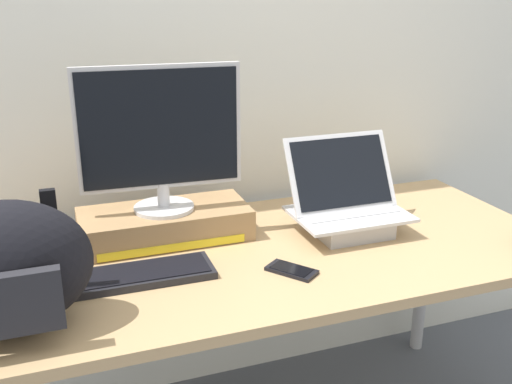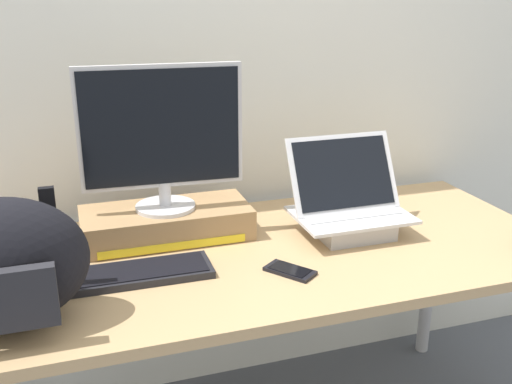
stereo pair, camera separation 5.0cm
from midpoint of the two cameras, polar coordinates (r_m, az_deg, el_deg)
name	(u,v)px [view 1 (the left image)]	position (r m, az deg, el deg)	size (l,w,h in m)	color
back_wall	(206,35)	(2.04, -5.60, 14.84)	(7.00, 0.10, 2.60)	silver
desk	(256,271)	(1.75, -0.83, -7.63)	(1.81, 0.78, 0.73)	tan
toner_box_yellow	(165,224)	(1.81, -9.57, -3.06)	(0.50, 0.23, 0.09)	#9E7A51
desktop_monitor	(160,137)	(1.73, -10.05, 5.24)	(0.47, 0.18, 0.43)	silver
open_laptop	(347,212)	(1.85, 8.03, -1.98)	(0.35, 0.25, 0.29)	#ADADB2
external_keyboard	(127,277)	(1.59, -13.23, -7.98)	(0.45, 0.14, 0.02)	black
messenger_backpack	(5,268)	(1.41, -24.01, -6.73)	(0.37, 0.26, 0.30)	black
cell_phone	(292,270)	(1.60, 2.55, -7.56)	(0.13, 0.15, 0.01)	black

